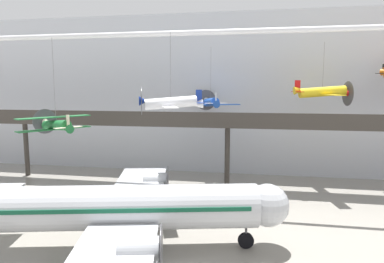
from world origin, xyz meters
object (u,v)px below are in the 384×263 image
(suspended_plane_green_biplane, at_px, (56,125))
(suspended_plane_blue_trainer, at_px, (211,102))
(suspended_plane_white_twin, at_px, (171,103))
(airliner_silver_main, at_px, (116,208))
(suspended_plane_yellow_lowwing, at_px, (322,92))

(suspended_plane_green_biplane, bearing_deg, suspended_plane_blue_trainer, -107.21)
(suspended_plane_white_twin, bearing_deg, airliner_silver_main, 56.93)
(airliner_silver_main, xyz_separation_m, suspended_plane_white_twin, (2.26, 9.71, 8.02))
(suspended_plane_yellow_lowwing, bearing_deg, suspended_plane_green_biplane, -171.97)
(suspended_plane_green_biplane, bearing_deg, suspended_plane_white_twin, -146.83)
(airliner_silver_main, distance_m, suspended_plane_green_biplane, 15.98)
(airliner_silver_main, relative_size, suspended_plane_white_twin, 3.91)
(suspended_plane_yellow_lowwing, xyz_separation_m, suspended_plane_blue_trainer, (-14.40, 1.92, -1.50))
(airliner_silver_main, xyz_separation_m, suspended_plane_blue_trainer, (4.81, 22.59, 7.56))
(suspended_plane_white_twin, xyz_separation_m, suspended_plane_green_biplane, (-13.41, 0.35, -2.58))
(suspended_plane_white_twin, bearing_deg, suspended_plane_green_biplane, -21.49)
(airliner_silver_main, bearing_deg, suspended_plane_blue_trainer, 65.26)
(airliner_silver_main, height_order, suspended_plane_blue_trainer, suspended_plane_blue_trainer)
(suspended_plane_green_biplane, bearing_deg, airliner_silver_main, 172.65)
(suspended_plane_blue_trainer, relative_size, suspended_plane_green_biplane, 0.82)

